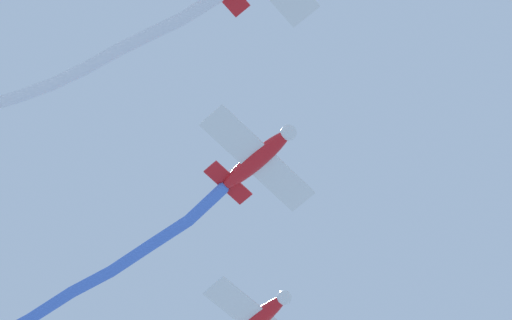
# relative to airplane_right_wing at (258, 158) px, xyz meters

# --- Properties ---
(smoke_trail_left_wing) EXTENTS (9.73, 19.82, 3.01)m
(smoke_trail_left_wing) POSITION_rel_airplane_right_wing_xyz_m (-4.72, 11.52, 0.94)
(smoke_trail_left_wing) COLOR white
(airplane_right_wing) EXTENTS (6.91, 6.90, 2.00)m
(airplane_right_wing) POSITION_rel_airplane_right_wing_xyz_m (0.00, 0.00, 0.00)
(airplane_right_wing) COLOR red
(smoke_trail_right_wing) EXTENTS (14.59, 23.98, 3.31)m
(smoke_trail_right_wing) POSITION_rel_airplane_right_wing_xyz_m (9.80, 13.12, -1.28)
(smoke_trail_right_wing) COLOR #4C75DB
(airplane_slot) EXTENTS (6.78, 7.02, 2.00)m
(airplane_slot) POSITION_rel_airplane_right_wing_xyz_m (11.80, -0.25, 0.25)
(airplane_slot) COLOR red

